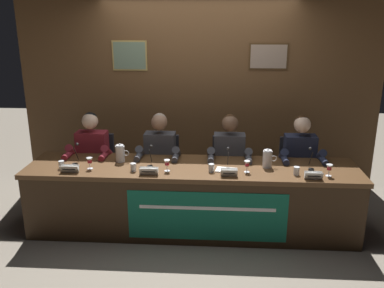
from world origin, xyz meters
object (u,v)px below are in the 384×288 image
Objects in this scene: microphone_center_right at (228,162)px; microphone_far_right at (311,162)px; water_pitcher_left_side at (120,153)px; document_stack_center_right at (226,170)px; microphone_center_left at (150,160)px; water_cup_far_right at (296,171)px; microphone_far_left at (76,157)px; chair_center_left at (162,173)px; water_cup_far_left at (62,165)px; nameplate_center_right at (229,173)px; nameplate_far_left at (69,169)px; panelist_center_left at (159,157)px; juice_glass_far_left at (90,161)px; juice_glass_center_right at (247,164)px; nameplate_center_left at (149,171)px; panelist_center_right at (229,159)px; chair_far_left at (97,172)px; chair_far_right at (296,176)px; juice_glass_center_left at (167,163)px; chair_center_right at (228,175)px; panelist_far_right at (301,160)px; water_cup_center_right at (211,168)px; panelist_far_left at (91,156)px; water_pitcher_right_side at (268,159)px; nameplate_far_right at (314,176)px; water_cup_center_left at (133,168)px; juice_glass_far_right at (329,168)px.

microphone_center_right and microphone_far_right have the same top height.
water_pitcher_left_side is 0.90× the size of document_stack_center_right.
microphone_center_left reaches higher than water_cup_far_right.
microphone_far_left is 0.24× the size of chair_center_left.
water_cup_far_left reaches higher than nameplate_center_right.
water_pitcher_left_side reaches higher than nameplate_far_left.
chair_center_left is 0.73× the size of panelist_center_left.
microphone_far_left is (-0.20, 0.14, -0.01)m from juice_glass_far_left.
document_stack_center_right is at bearing 171.48° from juice_glass_center_right.
nameplate_center_left is 0.16× the size of panelist_center_right.
water_cup_far_left is at bearing -101.42° from chair_far_left.
microphone_center_right reaches higher than chair_far_right.
juice_glass_far_left is 2.45m from chair_far_right.
nameplate_center_left is 0.21m from juice_glass_center_left.
panelist_far_right reaches higher than chair_center_right.
microphone_far_left is 0.18× the size of panelist_far_right.
chair_far_left reaches higher than water_cup_far_right.
chair_far_left is 10.50× the size of water_cup_center_right.
microphone_far_left is 0.93× the size of document_stack_center_right.
nameplate_center_right is (1.77, -0.11, 0.00)m from water_cup_far_left.
chair_center_left is at bearing 37.24° from water_cup_far_left.
chair_far_right is 4.25× the size of water_pitcher_left_side.
water_pitcher_left_side is at bearing 24.18° from water_cup_far_left.
water_cup_center_right is at bearing -20.09° from panelist_far_left.
microphone_far_left reaches higher than document_stack_center_right.
water_pitcher_right_side is at bearing 36.23° from juice_glass_center_right.
microphone_far_left is 1.22× the size of nameplate_far_right.
nameplate_far_right is at bearing -90.11° from panelist_far_right.
panelist_far_left is at bearing 152.59° from microphone_center_left.
chair_far_right is at bearing 17.44° from juice_glass_far_left.
panelist_far_right is (2.46, 0.00, 0.00)m from panelist_far_left.
document_stack_center_right is at bearing -3.39° from microphone_far_left.
panelist_far_right is 5.81× the size of water_pitcher_right_side.
microphone_center_left is 0.18× the size of panelist_far_right.
juice_glass_center_left is at bearing -25.20° from water_pitcher_left_side.
nameplate_center_left is at bearing -141.78° from panelist_center_right.
panelist_far_left is 0.84m from water_cup_center_left.
microphone_far_left is at bearing 176.61° from document_stack_center_right.
nameplate_center_left is at bearing -168.49° from water_cup_center_right.
panelist_far_left is at bearing 87.81° from nameplate_far_left.
nameplate_center_left is at bearing -146.04° from juice_glass_center_left.
microphone_far_right reaches higher than water_pitcher_left_side.
juice_glass_center_right is 0.28m from water_pitcher_right_side.
microphone_center_left is at bearing 164.07° from nameplate_center_right.
nameplate_center_left is at bearing -84.83° from microphone_center_left.
juice_glass_far_right is 0.59× the size of water_pitcher_right_side.
water_pitcher_right_side is at bearing 175.96° from microphone_far_right.
microphone_far_left is at bearing 176.05° from juice_glass_far_right.
nameplate_far_right is 0.76× the size of document_stack_center_right.
chair_center_right is 10.50× the size of water_cup_center_right.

